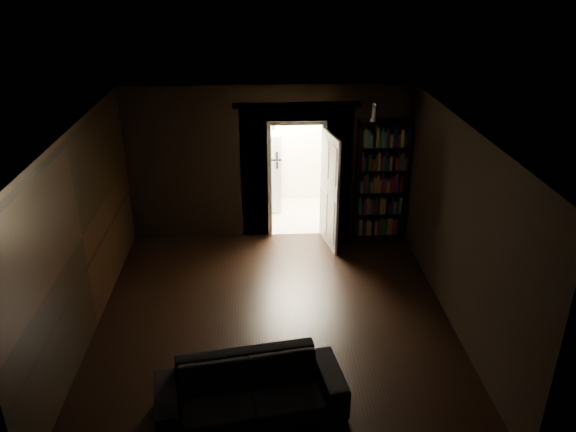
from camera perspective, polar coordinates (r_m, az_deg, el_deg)
name	(u,v)px	position (r m, az deg, el deg)	size (l,w,h in m)	color
ground	(274,320)	(8.18, -1.41, -10.49)	(5.50, 5.50, 0.00)	black
room_walls	(270,183)	(8.33, -1.83, 3.34)	(5.02, 5.61, 2.84)	black
kitchen_alcove	(293,154)	(11.14, 0.48, 6.36)	(2.20, 1.80, 2.60)	beige
sofa	(250,382)	(6.55, -3.87, -16.50)	(2.10, 0.91, 0.81)	black
bookshelf	(381,181)	(10.19, 9.40, 3.57)	(0.90, 0.32, 2.20)	black
refrigerator	(263,170)	(11.40, -2.59, 4.71)	(0.74, 0.68, 1.65)	white
door	(330,191)	(9.80, 4.28, 2.51)	(0.85, 0.05, 2.05)	silver
figurine	(374,112)	(9.73, 8.71, 10.39)	(0.10, 0.10, 0.31)	white
bottles	(261,123)	(11.12, -2.75, 9.42)	(0.70, 0.09, 0.29)	black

